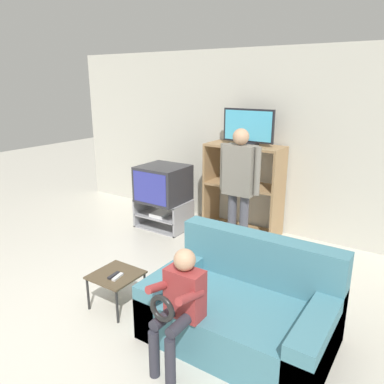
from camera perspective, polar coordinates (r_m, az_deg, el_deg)
The scene contains 12 objects.
ground_plane at distance 3.66m, azimuth -18.92°, elevation -20.52°, with size 18.00×18.00×0.00m, color beige.
wall_back at distance 5.66m, azimuth 7.75°, elevation 7.77°, with size 6.40×0.06×2.60m.
tv_stand at distance 5.70m, azimuth -4.38°, elevation -3.33°, with size 0.78×0.52×0.44m.
television_main at distance 5.54m, azimuth -4.43°, elevation 1.31°, with size 0.66×0.63×0.53m.
media_shelf at distance 5.45m, azimuth 7.79°, elevation 0.53°, with size 1.10×0.48×1.29m.
television_flat at distance 5.28m, azimuth 8.56°, elevation 9.63°, with size 0.75×0.20×0.50m.
snack_table at distance 3.81m, azimuth -11.50°, elevation -12.70°, with size 0.44×0.44×0.35m.
remote_control_black at distance 3.75m, azimuth -11.85°, elevation -12.32°, with size 0.04×0.14×0.02m, color #232328.
remote_control_white at distance 3.72m, azimuth -11.27°, elevation -12.56°, with size 0.04×0.14×0.02m, color silver.
couch at distance 3.40m, azimuth 7.67°, elevation -17.21°, with size 1.53×0.98×0.84m.
person_standing_adult at distance 4.59m, azimuth 7.22°, elevation 1.69°, with size 0.53×0.20×1.62m.
person_seated_child at distance 2.95m, azimuth -1.99°, elevation -16.24°, with size 0.33×0.43×0.95m.
Camera 1 is at (2.44, -1.67, 2.16)m, focal length 35.00 mm.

